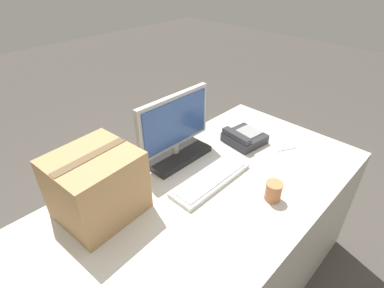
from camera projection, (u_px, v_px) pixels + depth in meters
ground_plane at (200, 287)px, 1.80m from camera, size 12.00×12.00×0.00m
office_desk at (202, 246)px, 1.59m from camera, size 1.80×0.90×0.75m
monitor at (175, 134)px, 1.56m from camera, size 0.46×0.21×0.36m
keyboard at (211, 179)px, 1.46m from camera, size 0.44×0.15×0.03m
desk_phone at (244, 137)px, 1.74m from camera, size 0.22×0.22×0.08m
paper_cup_right at (273, 191)px, 1.34m from camera, size 0.08×0.08×0.09m
spoon at (283, 150)px, 1.69m from camera, size 0.13×0.08×0.00m
cardboard_box at (97, 185)px, 1.22m from camera, size 0.35×0.32×0.29m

